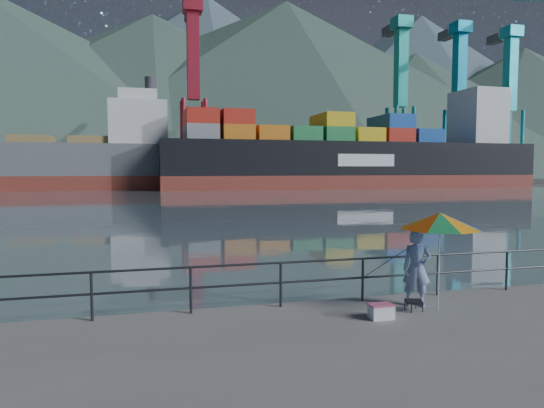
% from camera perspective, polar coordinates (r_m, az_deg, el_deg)
% --- Properties ---
extents(harbor_water, '(500.00, 280.00, 0.00)m').
position_cam_1_polar(harbor_water, '(138.70, -12.98, 2.79)').
color(harbor_water, slate).
rests_on(harbor_water, ground).
extents(far_dock, '(200.00, 40.00, 0.40)m').
position_cam_1_polar(far_dock, '(102.60, -6.80, 2.41)').
color(far_dock, '#514F4C').
rests_on(far_dock, ground).
extents(guardrail, '(22.00, 0.06, 1.03)m').
position_cam_1_polar(guardrail, '(11.31, 5.97, -9.03)').
color(guardrail, '#2D3033').
rests_on(guardrail, ground).
extents(mountains, '(600.00, 332.80, 80.00)m').
position_cam_1_polar(mountains, '(222.90, -3.46, 12.54)').
color(mountains, '#385147').
rests_on(mountains, ground).
extents(port_cranes, '(116.00, 28.00, 38.40)m').
position_cam_1_polar(port_cranes, '(99.80, 6.14, 11.58)').
color(port_cranes, '#C95129').
rests_on(port_cranes, ground).
extents(container_stacks, '(58.00, 8.40, 7.80)m').
position_cam_1_polar(container_stacks, '(109.13, 5.66, 4.27)').
color(container_stacks, yellow).
rests_on(container_stacks, ground).
extents(fisherman, '(0.74, 0.62, 1.72)m').
position_cam_1_polar(fisherman, '(11.48, 16.65, -7.26)').
color(fisherman, '#2C5390').
rests_on(fisherman, ground).
extents(beach_umbrella, '(1.90, 1.90, 2.15)m').
position_cam_1_polar(beach_umbrella, '(11.18, 19.15, -1.90)').
color(beach_umbrella, white).
rests_on(beach_umbrella, ground).
extents(folding_stool, '(0.45, 0.45, 0.23)m').
position_cam_1_polar(folding_stool, '(11.25, 16.34, -11.36)').
color(folding_stool, black).
rests_on(folding_stool, ground).
extents(cooler_bag, '(0.48, 0.33, 0.28)m').
position_cam_1_polar(cooler_bag, '(10.52, 12.71, -12.30)').
color(cooler_bag, white).
rests_on(cooler_bag, ground).
extents(fishing_rod, '(0.77, 1.65, 1.28)m').
position_cam_1_polar(fishing_rod, '(12.34, 13.65, -10.51)').
color(fishing_rod, black).
rests_on(fishing_rod, ground).
extents(bulk_carrier, '(49.27, 8.53, 14.50)m').
position_cam_1_polar(bulk_carrier, '(83.94, -24.84, 4.51)').
color(bulk_carrier, maroon).
rests_on(bulk_carrier, ground).
extents(container_ship, '(65.98, 11.00, 18.10)m').
position_cam_1_polar(container_ship, '(86.83, 10.47, 5.88)').
color(container_ship, maroon).
rests_on(container_ship, ground).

